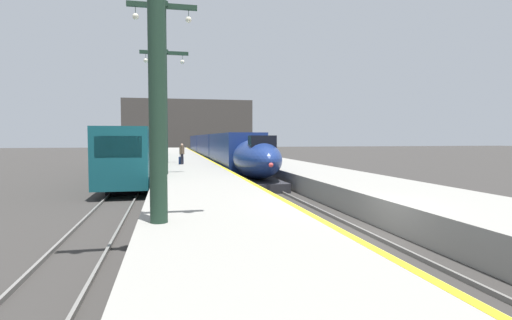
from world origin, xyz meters
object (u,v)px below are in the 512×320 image
at_px(station_column_near, 156,4).
at_px(station_column_far, 165,96).
at_px(station_column_mid, 163,72).
at_px(passenger_near_edge, 182,152).
at_px(regional_train_adjacent, 142,149).
at_px(highspeed_train_main, 215,148).
at_px(rolling_suitcase, 181,160).

relative_size(station_column_near, station_column_far, 0.95).
xyz_separation_m(station_column_mid, passenger_near_edge, (1.32, 8.83, -4.99)).
distance_m(regional_train_adjacent, passenger_near_edge, 7.01).
bearing_deg(regional_train_adjacent, passenger_near_edge, -59.81).
distance_m(highspeed_train_main, station_column_far, 16.93).
distance_m(station_column_mid, rolling_suitcase, 10.81).
relative_size(station_column_far, passenger_near_edge, 5.64).
xyz_separation_m(station_column_mid, station_column_far, (-0.00, 10.58, -0.28)).
relative_size(regional_train_adjacent, passenger_near_edge, 21.66).
distance_m(regional_train_adjacent, station_column_far, 6.69).
distance_m(station_column_mid, passenger_near_edge, 10.23).
xyz_separation_m(station_column_near, station_column_far, (0.00, 24.51, 0.27)).
height_order(passenger_near_edge, rolling_suitcase, passenger_near_edge).
bearing_deg(regional_train_adjacent, rolling_suitcase, -59.12).
xyz_separation_m(station_column_far, passenger_near_edge, (1.32, -1.75, -4.72)).
distance_m(station_column_near, station_column_mid, 13.94).
height_order(highspeed_train_main, station_column_far, station_column_far).
bearing_deg(highspeed_train_main, regional_train_adjacent, -126.83).
distance_m(highspeed_train_main, station_column_near, 40.33).
relative_size(passenger_near_edge, rolling_suitcase, 1.72).
distance_m(highspeed_train_main, rolling_suitcase, 17.25).
bearing_deg(highspeed_train_main, passenger_near_edge, -105.17).
relative_size(regional_train_adjacent, station_column_mid, 3.64).
bearing_deg(passenger_near_edge, highspeed_train_main, 74.83).
bearing_deg(station_column_mid, station_column_far, 90.00).
height_order(regional_train_adjacent, station_column_near, station_column_near).
distance_m(highspeed_train_main, passenger_near_edge, 17.48).
xyz_separation_m(regional_train_adjacent, rolling_suitcase, (3.46, -5.78, -0.77)).
relative_size(highspeed_train_main, rolling_suitcase, 58.81).
relative_size(highspeed_train_main, passenger_near_edge, 34.17).
xyz_separation_m(highspeed_train_main, regional_train_adjacent, (-8.10, -10.82, 0.18)).
bearing_deg(highspeed_train_main, rolling_suitcase, -105.62).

